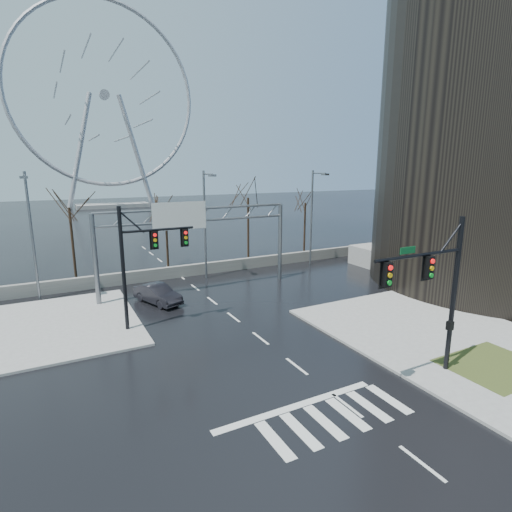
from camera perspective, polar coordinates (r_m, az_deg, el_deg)
ground at (r=21.94m, az=5.83°, el=-15.41°), size 260.00×260.00×0.00m
sidewalk_right_ext at (r=29.43m, az=20.21°, el=-8.52°), size 12.00×10.00×0.15m
sidewalk_far at (r=29.83m, az=-26.57°, el=-8.82°), size 10.00×12.00×0.15m
grass_strip at (r=24.90m, az=30.89°, el=-13.29°), size 5.00×4.00×0.02m
tower_podium at (r=47.50m, az=30.42°, el=-0.47°), size 22.00×18.00×2.00m
barrier_wall at (r=38.89m, az=-10.67°, el=-2.16°), size 52.00×0.50×1.10m
signal_mast_near at (r=20.75m, az=24.48°, el=-3.66°), size 5.52×0.41×8.00m
signal_mast_far at (r=26.07m, az=-16.09°, el=0.02°), size 4.72×0.41×8.00m
sign_gantry at (r=33.13m, az=-9.00°, el=3.55°), size 16.36×0.40×7.60m
streetlight_left at (r=34.50m, az=-29.48°, el=3.62°), size 0.50×2.55×10.00m
streetlight_mid at (r=36.82m, az=-7.16°, el=5.60°), size 0.50×2.55×10.00m
streetlight_right at (r=42.54m, az=8.22°, el=6.49°), size 0.50×2.55×10.00m
tree_left at (r=39.82m, az=-25.05°, el=5.18°), size 3.75×3.75×7.50m
tree_center at (r=42.29m, az=-12.76°, el=5.30°), size 3.25×3.25×6.50m
tree_right at (r=44.46m, az=-1.13°, el=7.30°), size 3.90×3.90×7.80m
tree_far_right at (r=49.05m, az=7.04°, el=6.75°), size 3.40×3.40×6.80m
ferris_wheel at (r=113.30m, az=-20.78°, el=19.79°), size 45.00×6.00×50.91m
car at (r=31.78m, az=-13.87°, el=-5.29°), size 3.07×4.71×1.47m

